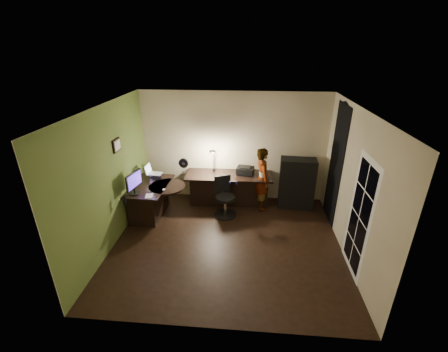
# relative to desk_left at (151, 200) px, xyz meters

# --- Properties ---
(floor) EXTENTS (4.50, 4.00, 0.01)m
(floor) POSITION_rel_desk_left_xyz_m (1.83, -0.93, -0.39)
(floor) COLOR black
(floor) RESTS_ON ground
(ceiling) EXTENTS (4.50, 4.00, 0.01)m
(ceiling) POSITION_rel_desk_left_xyz_m (1.83, -0.93, 2.32)
(ceiling) COLOR silver
(ceiling) RESTS_ON floor
(wall_back) EXTENTS (4.50, 0.01, 2.70)m
(wall_back) POSITION_rel_desk_left_xyz_m (1.83, 1.07, 0.97)
(wall_back) COLOR #C1B390
(wall_back) RESTS_ON floor
(wall_front) EXTENTS (4.50, 0.01, 2.70)m
(wall_front) POSITION_rel_desk_left_xyz_m (1.83, -2.94, 0.97)
(wall_front) COLOR #C1B390
(wall_front) RESTS_ON floor
(wall_left) EXTENTS (0.01, 4.00, 2.70)m
(wall_left) POSITION_rel_desk_left_xyz_m (-0.42, -0.93, 0.97)
(wall_left) COLOR #C1B390
(wall_left) RESTS_ON floor
(wall_right) EXTENTS (0.01, 4.00, 2.70)m
(wall_right) POSITION_rel_desk_left_xyz_m (4.08, -0.93, 0.97)
(wall_right) COLOR #C1B390
(wall_right) RESTS_ON floor
(green_wall_overlay) EXTENTS (0.00, 4.00, 2.70)m
(green_wall_overlay) POSITION_rel_desk_left_xyz_m (-0.41, -0.93, 0.97)
(green_wall_overlay) COLOR #50682A
(green_wall_overlay) RESTS_ON floor
(arched_doorway) EXTENTS (0.01, 0.90, 2.60)m
(arched_doorway) POSITION_rel_desk_left_xyz_m (4.07, 0.22, 0.92)
(arched_doorway) COLOR black
(arched_doorway) RESTS_ON floor
(french_door) EXTENTS (0.02, 0.92, 2.10)m
(french_door) POSITION_rel_desk_left_xyz_m (4.07, -1.48, 0.67)
(french_door) COLOR white
(french_door) RESTS_ON floor
(framed_picture) EXTENTS (0.04, 0.30, 0.25)m
(framed_picture) POSITION_rel_desk_left_xyz_m (-0.39, -0.48, 1.47)
(framed_picture) COLOR black
(framed_picture) RESTS_ON wall_left
(desk_left) EXTENTS (0.86, 1.35, 0.76)m
(desk_left) POSITION_rel_desk_left_xyz_m (0.00, 0.00, 0.00)
(desk_left) COLOR black
(desk_left) RESTS_ON floor
(desk_right) EXTENTS (2.10, 0.78, 0.78)m
(desk_right) POSITION_rel_desk_left_xyz_m (1.75, 0.70, 0.01)
(desk_right) COLOR black
(desk_right) RESTS_ON floor
(cabinet) EXTENTS (0.85, 0.46, 1.23)m
(cabinet) POSITION_rel_desk_left_xyz_m (3.38, 0.70, 0.24)
(cabinet) COLOR black
(cabinet) RESTS_ON floor
(laptop_stand) EXTENTS (0.33, 0.30, 0.11)m
(laptop_stand) POSITION_rel_desk_left_xyz_m (0.04, 0.36, 0.44)
(laptop_stand) COLOR silver
(laptop_stand) RESTS_ON desk_left
(laptop) EXTENTS (0.35, 0.33, 0.23)m
(laptop) POSITION_rel_desk_left_xyz_m (0.04, 0.36, 0.62)
(laptop) COLOR silver
(laptop) RESTS_ON laptop_stand
(monitor) EXTENTS (0.21, 0.55, 0.35)m
(monitor) POSITION_rel_desk_left_xyz_m (-0.17, -0.44, 0.56)
(monitor) COLOR black
(monitor) RESTS_ON desk_left
(mouse) EXTENTS (0.08, 0.10, 0.03)m
(mouse) POSITION_rel_desk_left_xyz_m (0.40, -0.23, 0.40)
(mouse) COLOR silver
(mouse) RESTS_ON desk_left
(phone) EXTENTS (0.06, 0.12, 0.01)m
(phone) POSITION_rel_desk_left_xyz_m (-0.13, -0.38, 0.39)
(phone) COLOR black
(phone) RESTS_ON desk_left
(pen) EXTENTS (0.04, 0.14, 0.01)m
(pen) POSITION_rel_desk_left_xyz_m (0.16, -0.42, 0.39)
(pen) COLOR black
(pen) RESTS_ON desk_left
(speaker) EXTENTS (0.09, 0.09, 0.18)m
(speaker) POSITION_rel_desk_left_xyz_m (-0.21, -0.89, 0.48)
(speaker) COLOR black
(speaker) RESTS_ON desk_left
(notepad) EXTENTS (0.18, 0.23, 0.01)m
(notepad) POSITION_rel_desk_left_xyz_m (0.17, -0.53, 0.39)
(notepad) COLOR silver
(notepad) RESTS_ON desk_left
(desk_fan) EXTENTS (0.25, 0.15, 0.37)m
(desk_fan) POSITION_rel_desk_left_xyz_m (0.65, 0.70, 0.60)
(desk_fan) COLOR black
(desk_fan) RESTS_ON desk_right
(headphones) EXTENTS (0.20, 0.10, 0.09)m
(headphones) POSITION_rel_desk_left_xyz_m (1.88, 0.12, 0.46)
(headphones) COLOR navy
(headphones) RESTS_ON desk_right
(printer) EXTENTS (0.45, 0.38, 0.18)m
(printer) POSITION_rel_desk_left_xyz_m (2.14, 0.76, 0.51)
(printer) COLOR black
(printer) RESTS_ON desk_right
(desk_lamp) EXTENTS (0.26, 0.33, 0.64)m
(desk_lamp) POSITION_rel_desk_left_xyz_m (1.36, 0.86, 0.74)
(desk_lamp) COLOR black
(desk_lamp) RESTS_ON desk_right
(office_chair) EXTENTS (0.68, 0.68, 0.93)m
(office_chair) POSITION_rel_desk_left_xyz_m (1.71, 0.12, 0.08)
(office_chair) COLOR black
(office_chair) RESTS_ON floor
(person) EXTENTS (0.49, 0.62, 1.52)m
(person) POSITION_rel_desk_left_xyz_m (2.55, 0.56, 0.38)
(person) COLOR #D8A88C
(person) RESTS_ON floor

